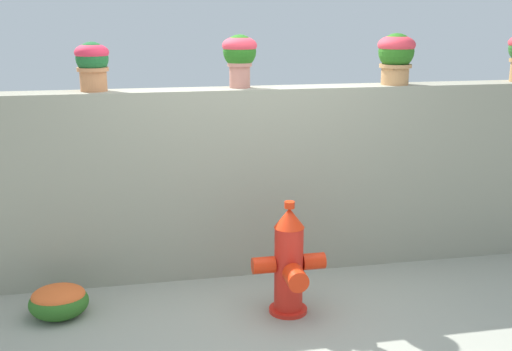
% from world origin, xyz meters
% --- Properties ---
extents(ground_plane, '(24.00, 24.00, 0.00)m').
position_xyz_m(ground_plane, '(0.00, 0.00, 0.00)').
color(ground_plane, gray).
extents(stone_wall, '(5.81, 0.31, 1.62)m').
position_xyz_m(stone_wall, '(0.00, 1.05, 0.81)').
color(stone_wall, gray).
rests_on(stone_wall, ground).
extents(potted_plant_1, '(0.27, 0.27, 0.39)m').
position_xyz_m(potted_plant_1, '(-1.23, 1.08, 1.85)').
color(potted_plant_1, '#BD774A').
rests_on(potted_plant_1, stone_wall).
extents(potted_plant_2, '(0.29, 0.29, 0.44)m').
position_xyz_m(potted_plant_2, '(-0.04, 1.08, 1.90)').
color(potted_plant_2, '#B57162').
rests_on(potted_plant_2, stone_wall).
extents(potted_plant_3, '(0.32, 0.32, 0.44)m').
position_xyz_m(potted_plant_3, '(1.32, 1.04, 1.88)').
color(potted_plant_3, '#B5804F').
rests_on(potted_plant_3, stone_wall).
extents(fire_hydrant, '(0.56, 0.44, 0.88)m').
position_xyz_m(fire_hydrant, '(0.16, 0.14, 0.40)').
color(fire_hydrant, red).
rests_on(fire_hydrant, ground).
extents(flower_bush_left, '(0.44, 0.40, 0.25)m').
position_xyz_m(flower_bush_left, '(-1.55, 0.43, 0.13)').
color(flower_bush_left, '#2D6520').
rests_on(flower_bush_left, ground).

